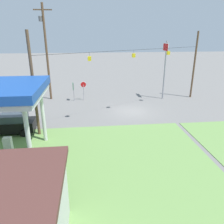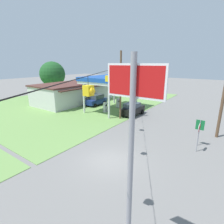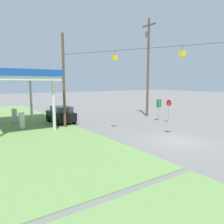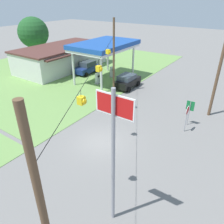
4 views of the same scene
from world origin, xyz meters
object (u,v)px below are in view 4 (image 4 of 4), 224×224
stop_sign_roadside (187,113)px  tree_behind_station (33,33)px  gas_station_store (62,57)px  fuel_pump_far (112,72)px  car_at_pumps_rear (87,67)px  gas_station_canopy (105,46)px  fuel_pump_near (98,79)px  stop_sign_overhead (114,138)px  route_sign (190,108)px  utility_pole_main (224,49)px  car_at_pumps_front (127,81)px

stop_sign_roadside → tree_behind_station: tree_behind_station is taller
gas_station_store → fuel_pump_far: 9.44m
car_at_pumps_rear → stop_sign_roadside: (-7.82, -17.83, 0.85)m
gas_station_canopy → fuel_pump_far: bearing=-0.1°
fuel_pump_near → tree_behind_station: 18.88m
gas_station_canopy → stop_sign_overhead: 22.01m
route_sign → utility_pole_main: utility_pole_main is taller
fuel_pump_near → utility_pole_main: size_ratio=0.13×
stop_sign_overhead → tree_behind_station: (20.00, 31.25, -0.36)m
car_at_pumps_front → car_at_pumps_rear: size_ratio=1.02×
car_at_pumps_front → fuel_pump_far: bearing=58.5°
gas_station_canopy → car_at_pumps_front: bearing=-100.0°
fuel_pump_far → car_at_pumps_front: (-2.47, -4.11, 0.21)m
gas_station_store → utility_pole_main: size_ratio=1.26×
car_at_pumps_front → stop_sign_roadside: bearing=-123.3°
fuel_pump_near → stop_sign_roadside: 14.70m
car_at_pumps_front → gas_station_canopy: bearing=79.5°
route_sign → fuel_pump_near: bearing=74.1°
tree_behind_station → fuel_pump_far: bearing=-92.3°
gas_station_store → car_at_pumps_rear: 5.29m
utility_pole_main → fuel_pump_far: bearing=74.3°
stop_sign_roadside → utility_pole_main: 6.62m
gas_station_store → fuel_pump_near: gas_station_store is taller
fuel_pump_far → tree_behind_station: (0.72, 17.95, 4.07)m
gas_station_store → route_sign: bearing=-105.8°
fuel_pump_near → car_at_pumps_front: (1.02, -4.11, 0.21)m
gas_station_store → car_at_pumps_rear: (0.05, -5.22, -0.87)m
fuel_pump_near → car_at_pumps_rear: 4.90m
gas_station_canopy → car_at_pumps_rear: (0.91, 4.11, -3.83)m
stop_sign_roadside → utility_pole_main: (4.49, -1.08, 4.75)m
fuel_pump_near → tree_behind_station: tree_behind_station is taller
fuel_pump_near → car_at_pumps_front: size_ratio=0.37×
fuel_pump_near → stop_sign_roadside: (-5.17, -13.72, 1.09)m
tree_behind_station → stop_sign_roadside: bearing=-106.5°
car_at_pumps_front → tree_behind_station: size_ratio=0.54×
car_at_pumps_front → stop_sign_roadside: stop_sign_roadside is taller
utility_pole_main → gas_station_store: bearing=82.2°
fuel_pump_far → car_at_pumps_front: 4.80m
car_at_pumps_rear → stop_sign_overhead: 25.70m
utility_pole_main → tree_behind_station: utility_pole_main is taller
gas_station_canopy → stop_sign_roadside: 15.65m
route_sign → gas_station_canopy: bearing=67.6°
gas_station_store → tree_behind_station: size_ratio=1.97×
fuel_pump_far → route_sign: size_ratio=0.64×
car_at_pumps_rear → utility_pole_main: (-3.34, -18.91, 5.60)m
car_at_pumps_rear → tree_behind_station: 14.45m
fuel_pump_far → utility_pole_main: bearing=-105.7°
car_at_pumps_front → utility_pole_main: (-1.70, -10.69, 5.64)m
fuel_pump_far → utility_pole_main: utility_pole_main is taller
route_sign → stop_sign_roadside: bearing=-173.8°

